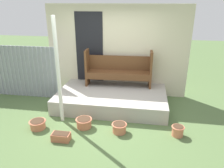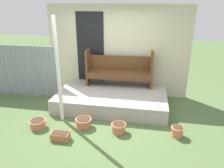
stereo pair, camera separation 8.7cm
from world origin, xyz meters
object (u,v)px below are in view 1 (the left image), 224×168
object	(u,v)px
flower_pot_middle	(84,122)
flower_pot_right	(119,127)
support_post	(58,72)
planter_box_rect	(61,137)
flower_pot_left	(38,124)
flower_pot_far_right	(178,130)
bench	(119,69)

from	to	relation	value
flower_pot_middle	flower_pot_right	world-z (taller)	flower_pot_middle
support_post	planter_box_rect	size ratio (longest dim) A/B	6.49
flower_pot_left	planter_box_rect	bearing A→B (deg)	-26.98
support_post	flower_pot_middle	world-z (taller)	support_post
support_post	planter_box_rect	bearing A→B (deg)	-70.60
flower_pot_left	flower_pot_far_right	size ratio (longest dim) A/B	1.37
bench	flower_pot_far_right	distance (m)	2.43
bench	planter_box_rect	bearing A→B (deg)	-113.32
bench	flower_pot_left	bearing A→B (deg)	-131.02
flower_pot_left	support_post	bearing A→B (deg)	46.45
support_post	flower_pot_right	xyz separation A→B (m)	(1.41, -0.29, -1.08)
flower_pot_far_right	planter_box_rect	size ratio (longest dim) A/B	0.74
flower_pot_left	flower_pot_right	xyz separation A→B (m)	(1.81, 0.13, 0.01)
flower_pot_middle	flower_pot_far_right	bearing A→B (deg)	-0.24
support_post	flower_pot_right	size ratio (longest dim) A/B	7.21
flower_pot_far_right	planter_box_rect	world-z (taller)	flower_pot_far_right
bench	flower_pot_middle	size ratio (longest dim) A/B	4.99
flower_pot_right	support_post	bearing A→B (deg)	168.19
support_post	flower_pot_left	world-z (taller)	support_post
flower_pot_right	planter_box_rect	world-z (taller)	flower_pot_right
flower_pot_middle	flower_pot_right	size ratio (longest dim) A/B	1.12
flower_pot_middle	flower_pot_left	bearing A→B (deg)	-168.10
bench	support_post	bearing A→B (deg)	-129.39
flower_pot_middle	planter_box_rect	size ratio (longest dim) A/B	1.01
bench	flower_pot_right	world-z (taller)	bench
support_post	flower_pot_middle	bearing A→B (deg)	-19.93
flower_pot_far_right	bench	bearing A→B (deg)	130.48
flower_pot_far_right	planter_box_rect	bearing A→B (deg)	-166.92
flower_pot_middle	planter_box_rect	world-z (taller)	flower_pot_middle
flower_pot_middle	planter_box_rect	xyz separation A→B (m)	(-0.32, -0.56, -0.03)
flower_pot_right	planter_box_rect	bearing A→B (deg)	-157.05
support_post	bench	bearing A→B (deg)	53.33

